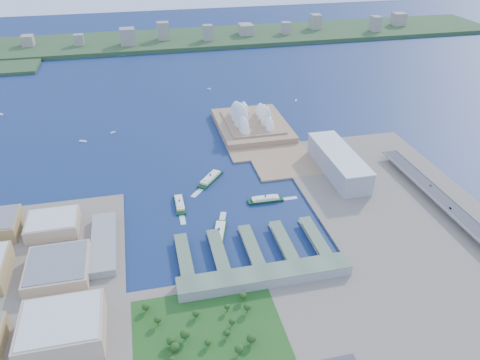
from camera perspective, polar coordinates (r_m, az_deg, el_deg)
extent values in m
plane|color=#10254C|center=(646.98, -1.45, -4.61)|extent=(3000.00, 3000.00, 0.00)
cube|color=#786B5C|center=(575.22, -24.98, -13.19)|extent=(220.00, 390.00, 3.00)
cube|color=#786B5C|center=(493.59, 3.75, -18.28)|extent=(720.00, 180.00, 3.00)
cube|color=#786B5C|center=(689.05, 19.44, -4.01)|extent=(240.00, 500.00, 3.00)
cube|color=#977453|center=(887.95, 1.96, 5.84)|extent=(135.00, 220.00, 3.00)
cube|color=#2D4926|center=(1546.48, -9.14, 16.49)|extent=(2200.00, 260.00, 12.00)
cube|color=gray|center=(755.70, 11.91, 2.08)|extent=(45.00, 155.00, 35.00)
cube|color=gray|center=(541.64, 3.08, -11.66)|extent=(200.00, 28.00, 12.00)
imported|color=slate|center=(700.13, 24.25, -3.14)|extent=(1.47, 4.21, 1.39)
imported|color=slate|center=(744.75, 22.21, -0.58)|extent=(1.84, 4.52, 1.31)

